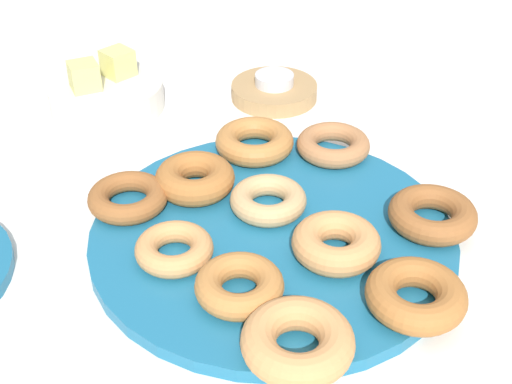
{
  "coord_description": "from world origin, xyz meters",
  "views": [
    {
      "loc": [
        -0.34,
        -0.46,
        0.46
      ],
      "look_at": [
        0.0,
        0.03,
        0.04
      ],
      "focal_mm": 50.0,
      "sensor_mm": 36.0,
      "label": 1
    }
  ],
  "objects_px": {
    "fruit_bowl": "(107,95)",
    "melon_chunk_right": "(118,63)",
    "donut_10": "(433,214)",
    "donut_9": "(268,200)",
    "donut_4": "(333,145)",
    "donut_0": "(336,243)",
    "donut_3": "(195,178)",
    "melon_chunk_left": "(84,76)",
    "donut_8": "(255,141)",
    "donut_5": "(128,197)",
    "donut_6": "(174,249)",
    "donut_plate": "(273,235)",
    "candle_holder": "(274,91)",
    "tealight": "(274,80)",
    "donut_1": "(298,341)",
    "donut_2": "(416,295)",
    "donut_7": "(239,286)"
  },
  "relations": [
    {
      "from": "donut_7",
      "to": "melon_chunk_left",
      "type": "height_order",
      "value": "melon_chunk_left"
    },
    {
      "from": "donut_6",
      "to": "melon_chunk_left",
      "type": "xyz_separation_m",
      "value": [
        0.06,
        0.34,
        0.03
      ]
    },
    {
      "from": "tealight",
      "to": "donut_6",
      "type": "bearing_deg",
      "value": -140.99
    },
    {
      "from": "donut_1",
      "to": "donut_9",
      "type": "distance_m",
      "value": 0.2
    },
    {
      "from": "donut_6",
      "to": "tealight",
      "type": "distance_m",
      "value": 0.37
    },
    {
      "from": "candle_holder",
      "to": "donut_7",
      "type": "bearing_deg",
      "value": -130.37
    },
    {
      "from": "donut_4",
      "to": "donut_0",
      "type": "bearing_deg",
      "value": -129.06
    },
    {
      "from": "melon_chunk_right",
      "to": "donut_9",
      "type": "bearing_deg",
      "value": -89.0
    },
    {
      "from": "candle_holder",
      "to": "fruit_bowl",
      "type": "distance_m",
      "value": 0.23
    },
    {
      "from": "donut_0",
      "to": "donut_8",
      "type": "relative_size",
      "value": 0.93
    },
    {
      "from": "donut_1",
      "to": "donut_6",
      "type": "distance_m",
      "value": 0.17
    },
    {
      "from": "donut_10",
      "to": "donut_8",
      "type": "bearing_deg",
      "value": 107.03
    },
    {
      "from": "donut_4",
      "to": "donut_8",
      "type": "relative_size",
      "value": 0.93
    },
    {
      "from": "donut_1",
      "to": "candle_holder",
      "type": "height_order",
      "value": "donut_1"
    },
    {
      "from": "donut_3",
      "to": "donut_6",
      "type": "relative_size",
      "value": 1.15
    },
    {
      "from": "tealight",
      "to": "donut_4",
      "type": "bearing_deg",
      "value": -103.17
    },
    {
      "from": "donut_5",
      "to": "candle_holder",
      "type": "distance_m",
      "value": 0.32
    },
    {
      "from": "donut_6",
      "to": "donut_plate",
      "type": "bearing_deg",
      "value": -10.49
    },
    {
      "from": "donut_plate",
      "to": "donut_3",
      "type": "xyz_separation_m",
      "value": [
        -0.03,
        0.11,
        0.02
      ]
    },
    {
      "from": "donut_5",
      "to": "donut_8",
      "type": "height_order",
      "value": "donut_8"
    },
    {
      "from": "donut_5",
      "to": "donut_3",
      "type": "bearing_deg",
      "value": -10.66
    },
    {
      "from": "donut_7",
      "to": "melon_chunk_left",
      "type": "bearing_deg",
      "value": 84.74
    },
    {
      "from": "donut_3",
      "to": "melon_chunk_left",
      "type": "bearing_deg",
      "value": 93.39
    },
    {
      "from": "donut_7",
      "to": "donut_10",
      "type": "distance_m",
      "value": 0.22
    },
    {
      "from": "fruit_bowl",
      "to": "melon_chunk_right",
      "type": "height_order",
      "value": "melon_chunk_right"
    },
    {
      "from": "donut_0",
      "to": "donut_8",
      "type": "bearing_deg",
      "value": 77.71
    },
    {
      "from": "donut_4",
      "to": "fruit_bowl",
      "type": "height_order",
      "value": "same"
    },
    {
      "from": "fruit_bowl",
      "to": "donut_6",
      "type": "bearing_deg",
      "value": -104.41
    },
    {
      "from": "candle_holder",
      "to": "tealight",
      "type": "distance_m",
      "value": 0.02
    },
    {
      "from": "donut_7",
      "to": "candle_holder",
      "type": "height_order",
      "value": "donut_7"
    },
    {
      "from": "fruit_bowl",
      "to": "melon_chunk_left",
      "type": "bearing_deg",
      "value": 180.0
    },
    {
      "from": "donut_7",
      "to": "donut_5",
      "type": "bearing_deg",
      "value": 96.47
    },
    {
      "from": "donut_5",
      "to": "donut_6",
      "type": "height_order",
      "value": "same"
    },
    {
      "from": "donut_plate",
      "to": "donut_9",
      "type": "relative_size",
      "value": 4.61
    },
    {
      "from": "donut_4",
      "to": "fruit_bowl",
      "type": "bearing_deg",
      "value": 119.75
    },
    {
      "from": "donut_9",
      "to": "melon_chunk_left",
      "type": "height_order",
      "value": "melon_chunk_left"
    },
    {
      "from": "tealight",
      "to": "donut_9",
      "type": "bearing_deg",
      "value": -127.32
    },
    {
      "from": "tealight",
      "to": "fruit_bowl",
      "type": "xyz_separation_m",
      "value": [
        -0.2,
        0.11,
        -0.01
      ]
    },
    {
      "from": "donut_1",
      "to": "donut_4",
      "type": "height_order",
      "value": "donut_1"
    },
    {
      "from": "donut_plate",
      "to": "donut_2",
      "type": "relative_size",
      "value": 4.13
    },
    {
      "from": "donut_plate",
      "to": "donut_8",
      "type": "distance_m",
      "value": 0.15
    },
    {
      "from": "donut_4",
      "to": "tealight",
      "type": "height_order",
      "value": "donut_4"
    },
    {
      "from": "donut_4",
      "to": "donut_8",
      "type": "bearing_deg",
      "value": 142.41
    },
    {
      "from": "donut_plate",
      "to": "donut_8",
      "type": "relative_size",
      "value": 4.02
    },
    {
      "from": "donut_10",
      "to": "melon_chunk_right",
      "type": "height_order",
      "value": "melon_chunk_right"
    },
    {
      "from": "donut_1",
      "to": "donut_10",
      "type": "xyz_separation_m",
      "value": [
        0.22,
        0.06,
        -0.0
      ]
    },
    {
      "from": "donut_2",
      "to": "fruit_bowl",
      "type": "height_order",
      "value": "donut_2"
    },
    {
      "from": "donut_10",
      "to": "candle_holder",
      "type": "distance_m",
      "value": 0.34
    },
    {
      "from": "donut_2",
      "to": "candle_holder",
      "type": "bearing_deg",
      "value": 70.49
    },
    {
      "from": "donut_4",
      "to": "donut_10",
      "type": "distance_m",
      "value": 0.16
    }
  ]
}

